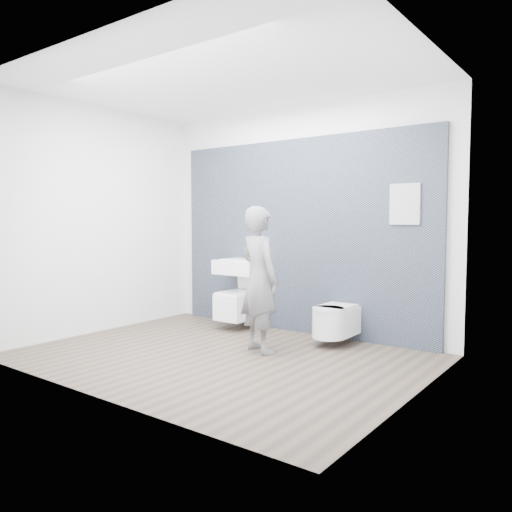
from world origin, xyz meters
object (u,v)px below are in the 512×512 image
Objects in this scene: toilet_square at (239,304)px; visitor at (260,280)px; washbasin at (241,266)px; toilet_rounded at (334,321)px.

toilet_square is 1.27m from visitor.
visitor reaches higher than washbasin.
washbasin is 0.81× the size of toilet_square.
toilet_rounded is (1.39, -0.08, -0.53)m from washbasin.
toilet_rounded is 1.02m from visitor.
toilet_rounded is at bearing -1.53° from toilet_square.
washbasin is 0.40× the size of visitor.
visitor reaches higher than toilet_square.
toilet_rounded is at bearing -102.11° from visitor.
toilet_square is at bearing -19.11° from visitor.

